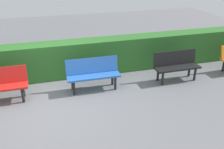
% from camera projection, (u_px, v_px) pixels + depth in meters
% --- Properties ---
extents(ground_plane, '(21.97, 21.97, 0.00)m').
position_uv_depth(ground_plane, '(52.00, 107.00, 6.01)').
color(ground_plane, slate).
extents(bench_black, '(1.35, 0.45, 0.86)m').
position_uv_depth(bench_black, '(176.00, 65.00, 7.21)').
color(bench_black, black).
rests_on(bench_black, ground_plane).
extents(bench_blue, '(1.44, 0.49, 0.86)m').
position_uv_depth(bench_blue, '(93.00, 73.00, 6.69)').
color(bench_blue, blue).
rests_on(bench_blue, ground_plane).
extents(hedge_row, '(17.97, 0.62, 1.07)m').
position_uv_depth(hedge_row, '(83.00, 58.00, 7.58)').
color(hedge_row, '#2D6B28').
rests_on(hedge_row, ground_plane).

